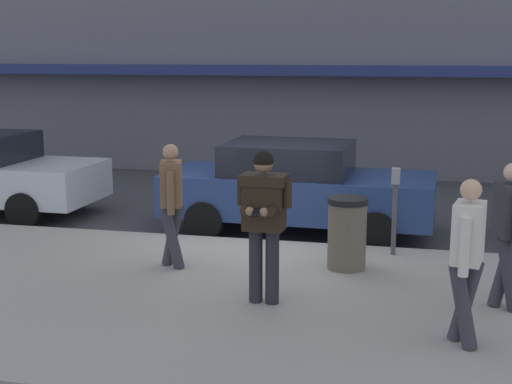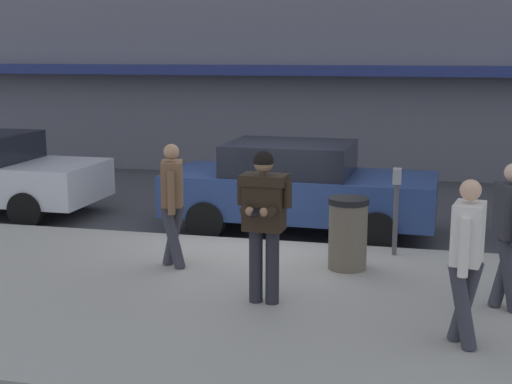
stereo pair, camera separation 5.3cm
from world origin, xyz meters
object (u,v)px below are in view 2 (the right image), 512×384
(pedestrian_dark_coat, at_px, (172,198))
(parking_meter, at_px, (396,199))
(trash_bin, at_px, (348,233))
(man_texting_on_phone, at_px, (264,211))
(pedestrian_in_light_coat, at_px, (467,252))
(pedestrian_with_bag, at_px, (509,227))
(parked_sedan_mid, at_px, (298,187))

(pedestrian_dark_coat, bearing_deg, parking_meter, 23.41)
(trash_bin, bearing_deg, man_texting_on_phone, -117.25)
(man_texting_on_phone, distance_m, pedestrian_in_light_coat, 2.34)
(pedestrian_with_bag, bearing_deg, trash_bin, 149.23)
(parked_sedan_mid, height_order, pedestrian_in_light_coat, pedestrian_in_light_coat)
(parked_sedan_mid, distance_m, parking_meter, 2.27)
(parking_meter, bearing_deg, pedestrian_dark_coat, -156.59)
(pedestrian_dark_coat, distance_m, parking_meter, 3.19)
(pedestrian_with_bag, relative_size, trash_bin, 1.74)
(pedestrian_in_light_coat, relative_size, pedestrian_dark_coat, 1.00)
(pedestrian_in_light_coat, bearing_deg, pedestrian_with_bag, 66.04)
(pedestrian_with_bag, height_order, trash_bin, pedestrian_with_bag)
(pedestrian_in_light_coat, bearing_deg, pedestrian_dark_coat, 153.36)
(pedestrian_with_bag, relative_size, pedestrian_dark_coat, 1.00)
(man_texting_on_phone, relative_size, pedestrian_dark_coat, 1.06)
(pedestrian_in_light_coat, height_order, trash_bin, pedestrian_in_light_coat)
(trash_bin, bearing_deg, parked_sedan_mid, 115.12)
(man_texting_on_phone, bearing_deg, parking_meter, 59.46)
(parked_sedan_mid, xyz_separation_m, man_texting_on_phone, (0.28, -3.91, 0.46))
(pedestrian_dark_coat, bearing_deg, trash_bin, 10.99)
(pedestrian_with_bag, height_order, pedestrian_dark_coat, same)
(pedestrian_in_light_coat, distance_m, pedestrian_dark_coat, 4.17)
(parked_sedan_mid, relative_size, parking_meter, 3.60)
(man_texting_on_phone, bearing_deg, pedestrian_with_bag, 9.06)
(man_texting_on_phone, bearing_deg, parked_sedan_mid, 94.06)
(parked_sedan_mid, distance_m, pedestrian_dark_coat, 3.06)
(parked_sedan_mid, height_order, pedestrian_with_bag, pedestrian_with_bag)
(pedestrian_with_bag, bearing_deg, pedestrian_dark_coat, 170.77)
(parked_sedan_mid, distance_m, pedestrian_in_light_coat, 5.28)
(parking_meter, height_order, trash_bin, parking_meter)
(parked_sedan_mid, bearing_deg, pedestrian_dark_coat, -114.03)
(pedestrian_in_light_coat, distance_m, parking_meter, 3.24)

